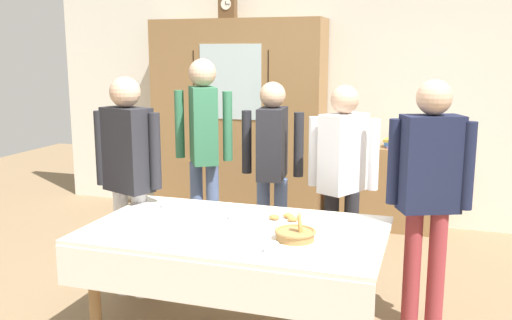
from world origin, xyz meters
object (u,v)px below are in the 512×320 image
(tea_cup_far_right, at_px, (348,227))
(person_near_right_end, at_px, (343,169))
(person_behind_table_left, at_px, (128,166))
(spoon_front_edge, at_px, (222,248))
(dining_table, at_px, (234,243))
(spoon_near_left, at_px, (145,229))
(pastry_plate, at_px, (284,220))
(person_by_cabinet, at_px, (429,182))
(tea_cup_front_edge, at_px, (272,249))
(book_stack, at_px, (392,143))
(person_beside_shelf, at_px, (203,139))
(tea_cup_near_right, at_px, (235,217))
(tea_cup_far_left, at_px, (167,205))
(bookshelf_low, at_px, (390,188))
(person_behind_table_right, at_px, (272,158))
(spoon_far_left, at_px, (164,217))
(bread_basket, at_px, (295,234))
(mantel_clock, at_px, (228,7))
(wall_cabinet, at_px, (238,121))

(tea_cup_far_right, relative_size, person_near_right_end, 0.08)
(person_behind_table_left, bearing_deg, spoon_front_edge, -36.57)
(dining_table, height_order, spoon_front_edge, spoon_front_edge)
(dining_table, xyz_separation_m, spoon_near_left, (-0.52, -0.17, 0.09))
(pastry_plate, relative_size, spoon_front_edge, 2.35)
(person_by_cabinet, xyz_separation_m, person_near_right_end, (-0.62, 0.48, -0.05))
(tea_cup_front_edge, distance_m, tea_cup_far_right, 0.61)
(book_stack, xyz_separation_m, person_beside_shelf, (-1.46, -1.37, 0.17))
(tea_cup_near_right, bearing_deg, tea_cup_far_left, 167.76)
(person_near_right_end, bearing_deg, bookshelf_low, 82.09)
(bookshelf_low, xyz_separation_m, person_by_cabinet, (0.39, -2.13, 0.56))
(person_behind_table_right, xyz_separation_m, person_behind_table_left, (-0.83, -0.85, 0.04))
(tea_cup_front_edge, relative_size, spoon_far_left, 1.09)
(bookshelf_low, xyz_separation_m, bread_basket, (-0.32, -2.71, 0.34))
(mantel_clock, bearing_deg, person_near_right_end, -46.79)
(dining_table, distance_m, tea_cup_far_right, 0.70)
(book_stack, distance_m, person_by_cabinet, 2.17)
(dining_table, bearing_deg, wall_cabinet, 109.16)
(tea_cup_far_right, bearing_deg, person_near_right_end, 101.83)
(mantel_clock, relative_size, person_behind_table_right, 0.15)
(pastry_plate, bearing_deg, person_behind_table_right, 110.22)
(wall_cabinet, distance_m, person_near_right_end, 2.13)
(person_behind_table_right, bearing_deg, spoon_front_edge, -83.52)
(book_stack, relative_size, person_behind_table_right, 0.14)
(mantel_clock, relative_size, person_beside_shelf, 0.14)
(dining_table, bearing_deg, person_near_right_end, 63.44)
(spoon_front_edge, xyz_separation_m, person_by_cabinet, (1.06, 0.85, 0.26))
(mantel_clock, xyz_separation_m, bread_basket, (1.41, -2.66, -1.48))
(mantel_clock, bearing_deg, pastry_plate, -61.91)
(tea_cup_front_edge, xyz_separation_m, spoon_far_left, (-0.86, 0.44, -0.02))
(spoon_near_left, bearing_deg, person_by_cabinet, 22.51)
(person_beside_shelf, bearing_deg, bookshelf_low, 43.00)
(dining_table, relative_size, bookshelf_low, 1.64)
(bookshelf_low, distance_m, book_stack, 0.47)
(person_near_right_end, bearing_deg, spoon_near_left, -131.13)
(book_stack, relative_size, pastry_plate, 0.79)
(wall_cabinet, height_order, spoon_near_left, wall_cabinet)
(tea_cup_near_right, relative_size, person_by_cabinet, 0.08)
(dining_table, xyz_separation_m, wall_cabinet, (-0.90, 2.59, 0.42))
(person_beside_shelf, bearing_deg, tea_cup_far_right, -38.01)
(dining_table, bearing_deg, bread_basket, -10.18)
(spoon_near_left, distance_m, person_behind_table_left, 0.77)
(spoon_front_edge, xyz_separation_m, person_near_right_end, (0.44, 1.33, 0.21))
(bread_basket, bearing_deg, tea_cup_front_edge, -103.98)
(person_behind_table_left, bearing_deg, pastry_plate, -8.17)
(person_near_right_end, bearing_deg, person_behind_table_right, 156.88)
(tea_cup_far_right, distance_m, tea_cup_far_left, 1.27)
(bookshelf_low, relative_size, tea_cup_front_edge, 8.46)
(pastry_plate, bearing_deg, wall_cabinet, 116.03)
(pastry_plate, bearing_deg, mantel_clock, 118.09)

